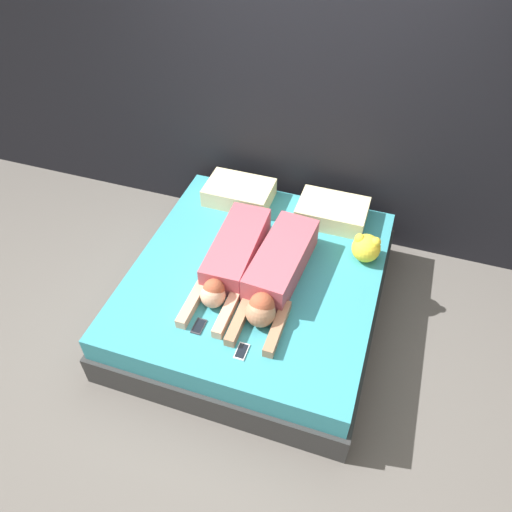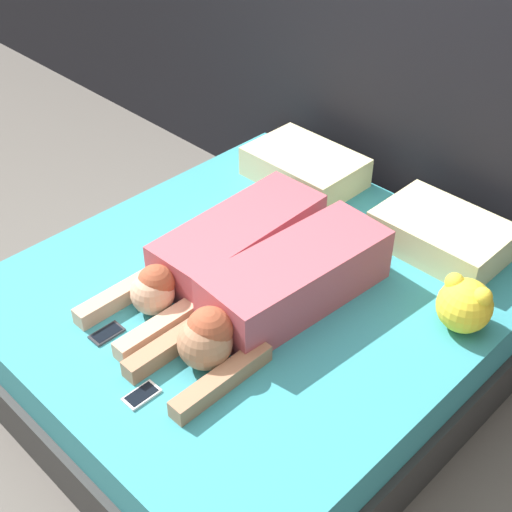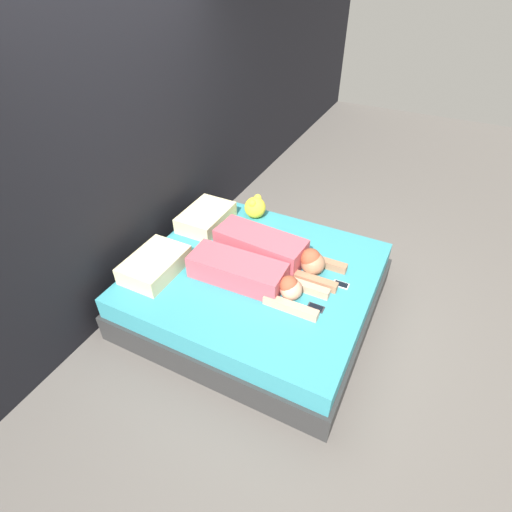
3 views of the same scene
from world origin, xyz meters
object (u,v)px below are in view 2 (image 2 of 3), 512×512
(person_right, at_px, (276,292))
(cell_phone_left, at_px, (107,333))
(cell_phone_right, at_px, (142,395))
(bed, at_px, (256,325))
(pillow_head_left, at_px, (305,167))
(person_left, at_px, (222,250))
(pillow_head_right, at_px, (442,234))
(plush_toy, at_px, (465,304))

(person_right, relative_size, cell_phone_left, 8.97)
(cell_phone_right, bearing_deg, cell_phone_left, 164.12)
(bed, bearing_deg, cell_phone_right, -78.75)
(pillow_head_left, relative_size, person_left, 0.48)
(cell_phone_left, bearing_deg, person_right, 55.24)
(cell_phone_right, bearing_deg, person_left, 114.94)
(pillow_head_right, height_order, cell_phone_right, pillow_head_right)
(person_right, xyz_separation_m, cell_phone_left, (-0.38, -0.54, -0.11))
(person_left, bearing_deg, plush_toy, 23.77)
(bed, distance_m, cell_phone_right, 0.76)
(pillow_head_left, xyz_separation_m, cell_phone_left, (0.20, -1.36, -0.07))
(person_left, relative_size, plush_toy, 5.12)
(pillow_head_left, distance_m, pillow_head_right, 0.80)
(pillow_head_right, height_order, plush_toy, plush_toy)
(bed, distance_m, cell_phone_left, 0.68)
(pillow_head_right, distance_m, person_right, 0.85)
(pillow_head_left, bearing_deg, bed, -61.82)
(person_right, distance_m, cell_phone_right, 0.65)
(person_left, height_order, cell_phone_right, person_left)
(pillow_head_left, bearing_deg, cell_phone_left, -81.45)
(bed, relative_size, pillow_head_right, 3.62)
(person_right, distance_m, cell_phone_left, 0.67)
(plush_toy, bearing_deg, bed, -152.68)
(bed, bearing_deg, plush_toy, 27.32)
(bed, height_order, pillow_head_right, pillow_head_right)
(pillow_head_right, relative_size, person_left, 0.48)
(pillow_head_left, relative_size, cell_phone_left, 4.30)
(pillow_head_left, height_order, pillow_head_right, same)
(plush_toy, bearing_deg, person_left, -156.23)
(pillow_head_left, bearing_deg, person_right, -54.65)
(pillow_head_left, distance_m, plush_toy, 1.19)
(person_right, bearing_deg, cell_phone_right, -93.46)
(bed, height_order, plush_toy, plush_toy)
(cell_phone_right, bearing_deg, pillow_head_left, 110.41)
(pillow_head_right, distance_m, person_left, 0.96)
(cell_phone_left, height_order, plush_toy, plush_toy)
(person_right, height_order, cell_phone_left, person_right)
(pillow_head_left, relative_size, plush_toy, 2.46)
(pillow_head_right, bearing_deg, person_right, -105.19)
(pillow_head_left, xyz_separation_m, person_right, (0.58, -0.82, 0.04))
(bed, xyz_separation_m, pillow_head_right, (0.40, 0.75, 0.31))
(person_right, xyz_separation_m, plush_toy, (0.55, 0.45, 0.00))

